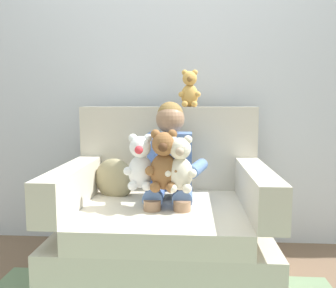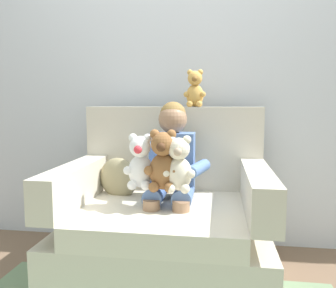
% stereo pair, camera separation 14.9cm
% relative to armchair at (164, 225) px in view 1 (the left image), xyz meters
% --- Properties ---
extents(ground_plane, '(8.00, 8.00, 0.00)m').
position_rel_armchair_xyz_m(ground_plane, '(0.00, -0.04, -0.32)').
color(ground_plane, brown).
extents(back_wall, '(6.00, 0.10, 2.60)m').
position_rel_armchair_xyz_m(back_wall, '(0.00, 0.62, 0.98)').
color(back_wall, silver).
rests_on(back_wall, ground).
extents(armchair, '(1.16, 0.92, 1.01)m').
position_rel_armchair_xyz_m(armchair, '(0.00, 0.00, 0.00)').
color(armchair, beige).
rests_on(armchair, ground).
extents(seated_child, '(0.45, 0.39, 0.82)m').
position_rel_armchair_xyz_m(seated_child, '(0.03, 0.03, 0.35)').
color(seated_child, '#597AB7').
rests_on(seated_child, armchair).
extents(plush_white, '(0.18, 0.14, 0.30)m').
position_rel_armchair_xyz_m(plush_white, '(-0.12, -0.13, 0.39)').
color(plush_white, white).
rests_on(plush_white, armchair).
extents(plush_cream, '(0.18, 0.14, 0.30)m').
position_rel_armchair_xyz_m(plush_cream, '(0.10, -0.16, 0.39)').
color(plush_cream, silver).
rests_on(plush_cream, armchair).
extents(plush_brown, '(0.19, 0.16, 0.33)m').
position_rel_armchair_xyz_m(plush_brown, '(0.01, -0.16, 0.40)').
color(plush_brown, brown).
rests_on(plush_brown, armchair).
extents(plush_honey_on_backrest, '(0.14, 0.12, 0.24)m').
position_rel_armchair_xyz_m(plush_honey_on_backrest, '(0.14, 0.34, 0.80)').
color(plush_honey_on_backrest, gold).
rests_on(plush_honey_on_backrest, armchair).
extents(throw_pillow, '(0.28, 0.18, 0.26)m').
position_rel_armchair_xyz_m(throw_pillow, '(-0.32, 0.13, 0.24)').
color(throw_pillow, '#998C66').
rests_on(throw_pillow, armchair).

